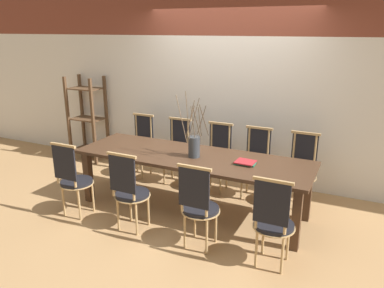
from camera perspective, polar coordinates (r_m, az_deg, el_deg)
The scene contains 15 objects.
ground_plane at distance 4.88m, azimuth -0.00°, elevation -9.94°, with size 16.00×16.00×0.00m, color #A87F51.
wall_rear at distance 5.55m, azimuth 5.75°, elevation 10.67°, with size 12.00×0.06×3.20m.
dining_table at distance 4.62m, azimuth -0.00°, elevation -2.77°, with size 2.92×0.91×0.73m.
chair_near_leftend at distance 4.75m, azimuth -17.65°, elevation -4.91°, with size 0.41×0.41×0.96m.
chair_near_left at distance 4.26m, azimuth -9.50°, elevation -6.87°, with size 0.41×0.41×0.96m.
chair_near_center at distance 3.88m, azimuth 1.03°, elevation -9.18°, with size 0.41×0.41×0.96m.
chair_near_right at distance 3.67m, azimuth 12.25°, elevation -11.28°, with size 0.41×0.41×0.96m.
chair_far_leftend at distance 5.87m, azimuth -7.86°, elevation -0.01°, with size 0.41×0.41×0.96m.
chair_far_left at distance 5.56m, azimuth -2.33°, elevation -0.85°, with size 0.41×0.41×0.96m.
chair_far_center at distance 5.30m, azimuth 3.86°, elevation -1.78°, with size 0.41×0.41×0.96m.
chair_far_right at distance 5.14m, azimuth 9.64°, elevation -2.63°, with size 0.41×0.41×0.96m.
chair_far_rightend at distance 5.02m, azimuth 16.34°, elevation -3.58°, with size 0.41×0.41×0.96m.
vase_centerpiece at distance 4.50m, azimuth 0.32°, elevation -0.22°, with size 0.38×0.38×0.80m.
book_stack at distance 4.35m, azimuth 8.10°, elevation -2.82°, with size 0.24×0.21×0.03m.
shelving_rack at distance 6.73m, azimuth -15.63°, elevation 3.70°, with size 0.58×0.40×1.46m.
Camera 1 is at (1.86, -3.92, 2.23)m, focal length 35.00 mm.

